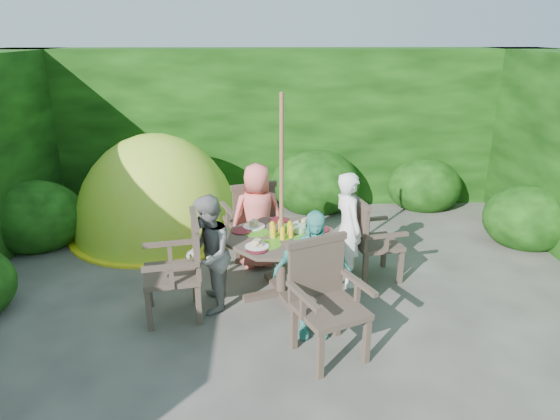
{
  "coord_description": "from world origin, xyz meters",
  "views": [
    {
      "loc": [
        -0.27,
        -4.41,
        2.74
      ],
      "look_at": [
        -0.07,
        0.88,
        0.85
      ],
      "focal_mm": 32.0,
      "sensor_mm": 36.0,
      "label": 1
    }
  ],
  "objects_px": {
    "child_back": "(257,216)",
    "child_left": "(208,254)",
    "parasol_pole": "(281,200)",
    "garden_chair_left": "(180,266)",
    "garden_chair_front": "(325,298)",
    "child_front": "(313,274)",
    "dome_tent": "(160,232)",
    "garden_chair_right": "(370,238)",
    "child_right": "(348,229)",
    "patio_table": "(282,245)",
    "garden_chair_back": "(250,218)"
  },
  "relations": [
    {
      "from": "patio_table",
      "to": "garden_chair_left",
      "type": "distance_m",
      "value": 1.1
    },
    {
      "from": "patio_table",
      "to": "garden_chair_back",
      "type": "height_order",
      "value": "garden_chair_back"
    },
    {
      "from": "garden_chair_front",
      "to": "dome_tent",
      "type": "height_order",
      "value": "dome_tent"
    },
    {
      "from": "garden_chair_right",
      "to": "dome_tent",
      "type": "height_order",
      "value": "dome_tent"
    },
    {
      "from": "parasol_pole",
      "to": "child_front",
      "type": "bearing_deg",
      "value": -71.12
    },
    {
      "from": "child_back",
      "to": "child_right",
      "type": "bearing_deg",
      "value": 142.34
    },
    {
      "from": "dome_tent",
      "to": "patio_table",
      "type": "bearing_deg",
      "value": -43.43
    },
    {
      "from": "garden_chair_front",
      "to": "dome_tent",
      "type": "relative_size",
      "value": 0.35
    },
    {
      "from": "garden_chair_right",
      "to": "garden_chair_back",
      "type": "height_order",
      "value": "garden_chair_back"
    },
    {
      "from": "parasol_pole",
      "to": "patio_table",
      "type": "bearing_deg",
      "value": 31.69
    },
    {
      "from": "garden_chair_left",
      "to": "parasol_pole",
      "type": "bearing_deg",
      "value": 98.34
    },
    {
      "from": "garden_chair_front",
      "to": "child_front",
      "type": "xyz_separation_m",
      "value": [
        -0.09,
        0.28,
        0.09
      ]
    },
    {
      "from": "garden_chair_back",
      "to": "child_front",
      "type": "relative_size",
      "value": 0.78
    },
    {
      "from": "patio_table",
      "to": "dome_tent",
      "type": "xyz_separation_m",
      "value": [
        -1.71,
        1.9,
        -0.59
      ]
    },
    {
      "from": "garden_chair_back",
      "to": "garden_chair_right",
      "type": "bearing_deg",
      "value": 134.49
    },
    {
      "from": "child_right",
      "to": "child_front",
      "type": "bearing_deg",
      "value": 138.03
    },
    {
      "from": "child_back",
      "to": "child_left",
      "type": "bearing_deg",
      "value": 52.34
    },
    {
      "from": "child_front",
      "to": "garden_chair_front",
      "type": "bearing_deg",
      "value": -73.07
    },
    {
      "from": "patio_table",
      "to": "garden_chair_front",
      "type": "xyz_separation_m",
      "value": [
        0.34,
        -1.04,
        -0.05
      ]
    },
    {
      "from": "child_back",
      "to": "child_front",
      "type": "distance_m",
      "value": 1.6
    },
    {
      "from": "child_right",
      "to": "garden_chair_front",
      "type": "bearing_deg",
      "value": 146.49
    },
    {
      "from": "child_back",
      "to": "patio_table",
      "type": "bearing_deg",
      "value": 97.63
    },
    {
      "from": "patio_table",
      "to": "garden_chair_back",
      "type": "relative_size",
      "value": 1.57
    },
    {
      "from": "parasol_pole",
      "to": "dome_tent",
      "type": "relative_size",
      "value": 0.77
    },
    {
      "from": "garden_chair_right",
      "to": "garden_chair_back",
      "type": "relative_size",
      "value": 0.97
    },
    {
      "from": "garden_chair_front",
      "to": "child_back",
      "type": "xyz_separation_m",
      "value": [
        -0.6,
        1.79,
        0.11
      ]
    },
    {
      "from": "garden_chair_front",
      "to": "child_front",
      "type": "height_order",
      "value": "child_front"
    },
    {
      "from": "child_front",
      "to": "child_back",
      "type": "bearing_deg",
      "value": 108.56
    },
    {
      "from": "child_left",
      "to": "parasol_pole",
      "type": "bearing_deg",
      "value": 106.53
    },
    {
      "from": "garden_chair_left",
      "to": "garden_chair_front",
      "type": "relative_size",
      "value": 1.01
    },
    {
      "from": "child_left",
      "to": "child_right",
      "type": "bearing_deg",
      "value": 106.53
    },
    {
      "from": "parasol_pole",
      "to": "child_front",
      "type": "relative_size",
      "value": 1.75
    },
    {
      "from": "patio_table",
      "to": "child_front",
      "type": "height_order",
      "value": "child_front"
    },
    {
      "from": "garden_chair_left",
      "to": "dome_tent",
      "type": "relative_size",
      "value": 0.36
    },
    {
      "from": "child_back",
      "to": "garden_chair_back",
      "type": "bearing_deg",
      "value": -82.91
    },
    {
      "from": "garden_chair_right",
      "to": "dome_tent",
      "type": "xyz_separation_m",
      "value": [
        -2.74,
        1.54,
        -0.51
      ]
    },
    {
      "from": "garden_chair_left",
      "to": "child_left",
      "type": "xyz_separation_m",
      "value": [
        0.27,
        0.11,
        0.07
      ]
    },
    {
      "from": "child_right",
      "to": "child_left",
      "type": "distance_m",
      "value": 1.6
    },
    {
      "from": "garden_chair_front",
      "to": "parasol_pole",
      "type": "bearing_deg",
      "value": 84.24
    },
    {
      "from": "garden_chair_left",
      "to": "child_right",
      "type": "height_order",
      "value": "child_right"
    },
    {
      "from": "garden_chair_front",
      "to": "child_back",
      "type": "bearing_deg",
      "value": 84.43
    },
    {
      "from": "patio_table",
      "to": "garden_chair_right",
      "type": "relative_size",
      "value": 1.62
    },
    {
      "from": "garden_chair_right",
      "to": "garden_chair_front",
      "type": "relative_size",
      "value": 0.94
    },
    {
      "from": "garden_chair_back",
      "to": "child_back",
      "type": "xyz_separation_m",
      "value": [
        0.09,
        -0.28,
        0.12
      ]
    },
    {
      "from": "patio_table",
      "to": "garden_chair_right",
      "type": "height_order",
      "value": "garden_chair_right"
    },
    {
      "from": "garden_chair_right",
      "to": "garden_chair_left",
      "type": "relative_size",
      "value": 0.93
    },
    {
      "from": "patio_table",
      "to": "child_back",
      "type": "relative_size",
      "value": 1.19
    },
    {
      "from": "garden_chair_right",
      "to": "child_front",
      "type": "xyz_separation_m",
      "value": [
        -0.78,
        -1.12,
        0.12
      ]
    },
    {
      "from": "parasol_pole",
      "to": "child_back",
      "type": "relative_size",
      "value": 1.7
    },
    {
      "from": "garden_chair_left",
      "to": "child_left",
      "type": "distance_m",
      "value": 0.3
    }
  ]
}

